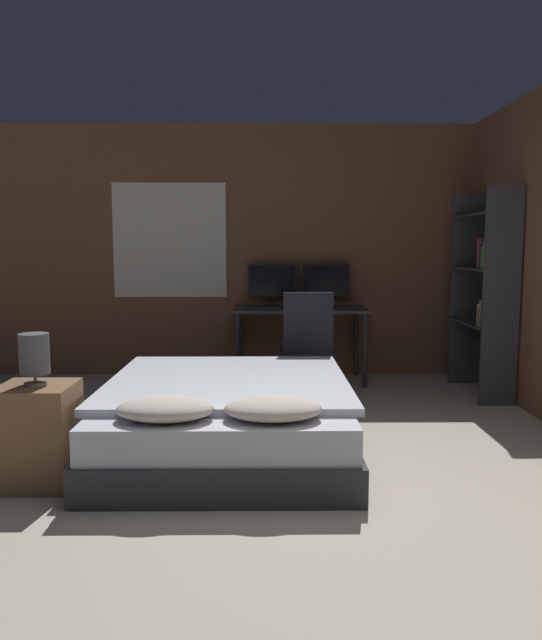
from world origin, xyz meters
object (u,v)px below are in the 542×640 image
Objects in this scene: nightstand at (38,435)px; computer_mouse at (331,308)px; monitor_left at (272,282)px; desk at (300,317)px; bookshelf at (487,283)px; monitor_right at (326,282)px; keyboard at (301,309)px; bedside_lamp at (34,355)px; office_chair at (307,357)px; bed at (228,415)px.

nightstand is 8.52× the size of computer_mouse.
monitor_left is (1.42, 3.07, 0.73)m from nightstand.
desk is at bearing -39.83° from monitor_left.
monitor_left reaches higher than computer_mouse.
bookshelf is at bearing -24.80° from monitor_left.
bookshelf is at bearing -33.03° from monitor_right.
keyboard is at bearing -58.88° from monitor_left.
keyboard reaches higher than desk.
bedside_lamp is at bearing -123.19° from keyboard.
monitor_left is at bearing 180.00° from monitor_right.
bedside_lamp is at bearing -122.88° from monitor_right.
bedside_lamp is at bearing -127.44° from computer_mouse.
bookshelf is (1.67, 0.14, 0.66)m from office_chair.
nightstand is 1.15× the size of monitor_left.
computer_mouse is (0.91, 1.98, 0.55)m from bed.
bedside_lamp is 0.59× the size of monitor_left.
bedside_lamp is 0.30× the size of office_chair.
monitor_left is 1.00× the size of monitor_right.
nightstand is at bearing -130.38° from office_chair.
monitor_left is (0.34, 2.45, 0.79)m from bed.
monitor_left reaches higher than office_chair.
nightstand is 1.15× the size of monitor_right.
nightstand is 3.46m from monitor_left.
bookshelf is (1.69, -0.44, 0.28)m from keyboard.
bedside_lamp is at bearing -147.48° from bookshelf.
bed is at bearing 29.86° from bedside_lamp.
monitor_right is (1.99, 3.07, 0.26)m from bedside_lamp.
keyboard is (0.29, -0.47, -0.25)m from monitor_left.
monitor_right is 0.53m from computer_mouse.
bed is at bearing -107.41° from keyboard.
bed is 2.73m from monitor_right.
office_chair is (-0.27, -1.05, -0.63)m from monitor_right.
monitor_right is at bearing 39.83° from desk.
office_chair reaches higher than keyboard.
office_chair is (0.02, -0.82, -0.27)m from desk.
nightstand is at bearing -114.73° from monitor_left.
monitor_left is at bearing 155.20° from bookshelf.
bookshelf is at bearing 32.52° from bedside_lamp.
computer_mouse is (0.29, 0.00, 0.01)m from keyboard.
bedside_lamp is at bearing -114.73° from monitor_left.
bed is 2.60m from monitor_left.
nightstand is (-1.08, -0.62, 0.06)m from bed.
bookshelf is at bearing -14.58° from keyboard.
bed is at bearing -146.28° from bookshelf.
monitor_left is 0.27× the size of bookshelf.
office_chair is at bearing -88.40° from keyboard.
nightstand is at bearing -127.44° from computer_mouse.
monitor_left is 0.61m from keyboard.
desk is at bearing 59.04° from nightstand.
desk is 0.26m from keyboard.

